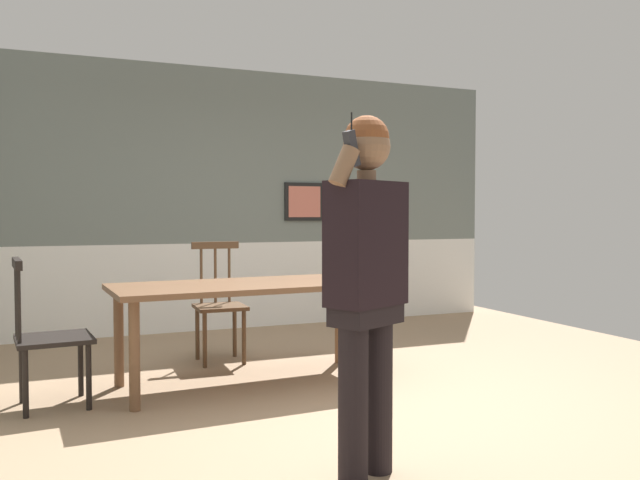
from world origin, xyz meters
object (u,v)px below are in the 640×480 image
Objects in this scene: dining_table at (251,294)px; chair_by_doorway at (219,304)px; chair_near_window at (47,335)px; person_figure at (367,271)px.

dining_table is 0.83m from chair_by_doorway.
dining_table is 1.39m from chair_near_window.
chair_by_doorway is 2.72m from person_figure.
person_figure reaches higher than chair_by_doorway.
dining_table is 2.09× the size of chair_near_window.
chair_by_doorway is 0.59× the size of person_figure.
chair_near_window is 0.57× the size of person_figure.
person_figure is at bearing -89.86° from dining_table.
chair_by_doorway is (1.34, 0.87, 0.02)m from chair_near_window.
person_figure is at bearing 32.82° from chair_near_window.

